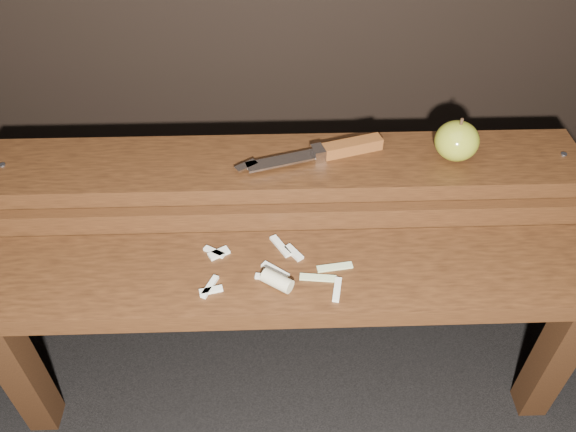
{
  "coord_description": "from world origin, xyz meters",
  "views": [
    {
      "loc": [
        -0.02,
        -0.72,
        1.18
      ],
      "look_at": [
        0.0,
        0.06,
        0.45
      ],
      "focal_mm": 35.0,
      "sensor_mm": 36.0,
      "label": 1
    }
  ],
  "objects_px": {
    "bench_front_tier": "(290,298)",
    "bench_rear_tier": "(286,194)",
    "knife": "(334,150)",
    "apple": "(457,141)"
  },
  "relations": [
    {
      "from": "bench_front_tier",
      "to": "bench_rear_tier",
      "type": "xyz_separation_m",
      "value": [
        0.0,
        0.23,
        0.06
      ]
    },
    {
      "from": "bench_rear_tier",
      "to": "knife",
      "type": "relative_size",
      "value": 4.01
    },
    {
      "from": "bench_rear_tier",
      "to": "apple",
      "type": "bearing_deg",
      "value": 0.74
    },
    {
      "from": "bench_rear_tier",
      "to": "apple",
      "type": "relative_size",
      "value": 13.33
    },
    {
      "from": "bench_front_tier",
      "to": "knife",
      "type": "xyz_separation_m",
      "value": [
        0.1,
        0.24,
        0.16
      ]
    },
    {
      "from": "apple",
      "to": "bench_rear_tier",
      "type": "bearing_deg",
      "value": -179.26
    },
    {
      "from": "bench_front_tier",
      "to": "knife",
      "type": "height_order",
      "value": "knife"
    },
    {
      "from": "bench_rear_tier",
      "to": "bench_front_tier",
      "type": "bearing_deg",
      "value": -90.0
    },
    {
      "from": "bench_front_tier",
      "to": "bench_rear_tier",
      "type": "distance_m",
      "value": 0.23
    },
    {
      "from": "bench_front_tier",
      "to": "knife",
      "type": "relative_size",
      "value": 4.01
    }
  ]
}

